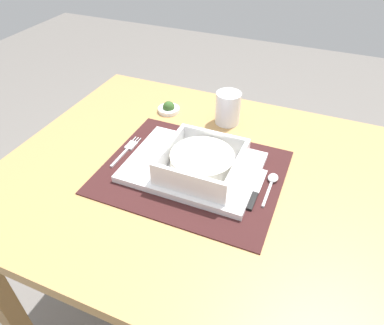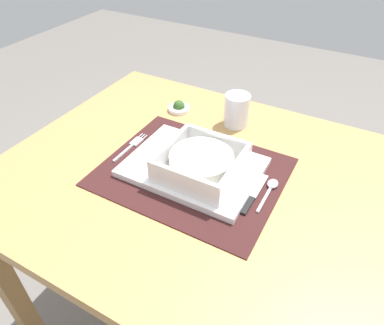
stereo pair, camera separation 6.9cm
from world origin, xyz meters
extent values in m
cube|color=#B2844C|center=(0.00, 0.00, 0.74)|extent=(0.97, 0.78, 0.03)
cube|color=olive|center=(-0.44, -0.34, 0.36)|extent=(0.05, 0.05, 0.73)
cube|color=olive|center=(-0.44, 0.34, 0.36)|extent=(0.05, 0.05, 0.73)
cube|color=olive|center=(0.44, 0.34, 0.36)|extent=(0.05, 0.05, 0.73)
cube|color=#381919|center=(-0.02, -0.01, 0.76)|extent=(0.42, 0.34, 0.00)
cube|color=white|center=(-0.02, 0.00, 0.77)|extent=(0.31, 0.23, 0.02)
cube|color=white|center=(0.01, -0.01, 0.78)|extent=(0.18, 0.18, 0.01)
cube|color=white|center=(-0.08, -0.01, 0.81)|extent=(0.01, 0.18, 0.05)
cube|color=white|center=(0.09, -0.01, 0.81)|extent=(0.01, 0.18, 0.05)
cube|color=white|center=(0.01, -0.10, 0.81)|extent=(0.16, 0.01, 0.05)
cube|color=white|center=(0.01, 0.07, 0.81)|extent=(0.16, 0.01, 0.05)
cylinder|color=silver|center=(0.01, -0.01, 0.80)|extent=(0.15, 0.15, 0.04)
cube|color=silver|center=(-0.21, -0.03, 0.76)|extent=(0.01, 0.08, 0.00)
cube|color=silver|center=(-0.21, 0.02, 0.76)|extent=(0.02, 0.04, 0.00)
cylinder|color=silver|center=(-0.22, 0.05, 0.76)|extent=(0.00, 0.02, 0.00)
cylinder|color=silver|center=(-0.21, 0.05, 0.76)|extent=(0.00, 0.02, 0.00)
cylinder|color=silver|center=(-0.20, 0.05, 0.76)|extent=(0.00, 0.02, 0.00)
cube|color=silver|center=(0.16, -0.02, 0.76)|extent=(0.01, 0.08, 0.00)
ellipsoid|color=silver|center=(0.16, 0.04, 0.76)|extent=(0.02, 0.03, 0.01)
cube|color=black|center=(0.14, -0.05, 0.76)|extent=(0.01, 0.06, 0.01)
cube|color=silver|center=(0.14, 0.02, 0.76)|extent=(0.01, 0.08, 0.00)
cube|color=#59331E|center=(0.11, -0.06, 0.76)|extent=(0.01, 0.06, 0.01)
cube|color=silver|center=(0.11, 0.01, 0.76)|extent=(0.01, 0.08, 0.00)
cylinder|color=white|center=(-0.02, 0.24, 0.80)|extent=(0.07, 0.07, 0.09)
cylinder|color=gold|center=(-0.02, 0.24, 0.77)|extent=(0.06, 0.06, 0.03)
cylinder|color=white|center=(-0.20, 0.23, 0.76)|extent=(0.07, 0.07, 0.01)
sphere|color=#335926|center=(-0.20, 0.23, 0.77)|extent=(0.04, 0.04, 0.04)
camera|label=1|loc=(0.23, -0.60, 1.31)|focal=32.99mm
camera|label=2|loc=(0.29, -0.57, 1.31)|focal=32.99mm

